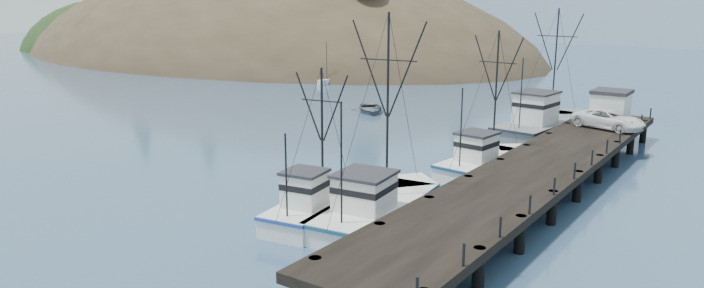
# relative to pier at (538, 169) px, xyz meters

# --- Properties ---
(ground) EXTENTS (400.00, 400.00, 0.00)m
(ground) POSITION_rel_pier_xyz_m (-14.00, -16.00, -1.69)
(ground) COLOR #304B6B
(ground) RESTS_ON ground
(pier) EXTENTS (6.00, 44.00, 2.00)m
(pier) POSITION_rel_pier_xyz_m (0.00, 0.00, 0.00)
(pier) COLOR black
(pier) RESTS_ON ground
(headland) EXTENTS (134.80, 78.00, 51.00)m
(headland) POSITION_rel_pier_xyz_m (-88.95, 62.61, -6.24)
(headland) COLOR #382D1E
(headland) RESTS_ON ground
(distant_ridge_far) EXTENTS (180.00, 25.00, 18.00)m
(distant_ridge_far) POSITION_rel_pier_xyz_m (-54.00, 169.00, -1.69)
(distant_ridge_far) COLOR silver
(distant_ridge_far) RESTS_ON ground
(moored_sailboats) EXTENTS (14.15, 19.52, 6.35)m
(moored_sailboats) POSITION_rel_pier_xyz_m (-47.33, 42.55, -1.36)
(moored_sailboats) COLOR white
(moored_sailboats) RESTS_ON ground
(trawler_near) EXTENTS (5.13, 12.22, 12.18)m
(trawler_near) POSITION_rel_pier_xyz_m (-5.83, -10.15, -0.87)
(trawler_near) COLOR white
(trawler_near) RESTS_ON ground
(trawler_mid) EXTENTS (4.08, 8.94, 9.13)m
(trawler_mid) POSITION_rel_pier_xyz_m (-8.77, -12.18, -0.87)
(trawler_mid) COLOR white
(trawler_mid) RESTS_ON ground
(trawler_far) EXTENTS (4.27, 10.34, 10.66)m
(trawler_far) POSITION_rel_pier_xyz_m (-4.82, 2.83, -0.87)
(trawler_far) COLOR white
(trawler_far) RESTS_ON ground
(work_vessel) EXTENTS (5.42, 14.15, 12.00)m
(work_vessel) POSITION_rel_pier_xyz_m (-5.04, 16.22, -0.46)
(work_vessel) COLOR slate
(work_vessel) RESTS_ON ground
(pier_shed) EXTENTS (3.00, 3.20, 2.80)m
(pier_shed) POSITION_rel_pier_xyz_m (0.18, 17.62, 1.73)
(pier_shed) COLOR silver
(pier_shed) RESTS_ON pier
(pickup_truck) EXTENTS (6.26, 4.17, 1.60)m
(pickup_truck) POSITION_rel_pier_xyz_m (0.84, 14.52, 1.11)
(pickup_truck) COLOR white
(pickup_truck) RESTS_ON pier
(motorboat) EXTENTS (6.64, 6.83, 1.15)m
(motorboat) POSITION_rel_pier_xyz_m (-25.43, 18.50, -1.69)
(motorboat) COLOR #565C5F
(motorboat) RESTS_ON ground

